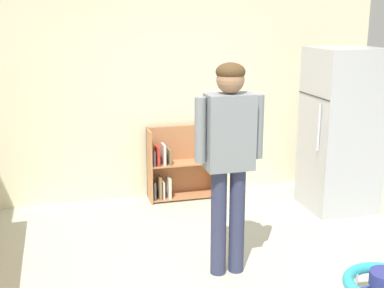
{
  "coord_description": "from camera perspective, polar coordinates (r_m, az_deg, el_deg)",
  "views": [
    {
      "loc": [
        -1.2,
        -3.39,
        2.13
      ],
      "look_at": [
        -0.17,
        0.47,
        1.1
      ],
      "focal_mm": 47.45,
      "sensor_mm": 36.0,
      "label": 1
    }
  ],
  "objects": [
    {
      "name": "refrigerator",
      "position": [
        5.77,
        16.39,
        1.5
      ],
      "size": [
        0.73,
        0.68,
        1.78
      ],
      "color": "#B7BABF",
      "rests_on": "ground"
    },
    {
      "name": "standing_person",
      "position": [
        4.05,
        4.19,
        -0.58
      ],
      "size": [
        0.57,
        0.23,
        1.77
      ],
      "color": "#313654",
      "rests_on": "ground"
    },
    {
      "name": "back_wall",
      "position": [
        5.9,
        -3.09,
        6.89
      ],
      "size": [
        5.2,
        0.06,
        2.7
      ],
      "primitive_type": "cube",
      "color": "beige",
      "rests_on": "ground"
    },
    {
      "name": "bookshelf",
      "position": [
        5.96,
        -1.65,
        -2.66
      ],
      "size": [
        0.8,
        0.28,
        0.85
      ],
      "color": "#B5764A",
      "rests_on": "ground"
    }
  ]
}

